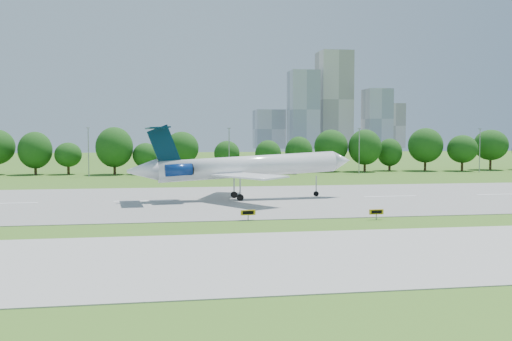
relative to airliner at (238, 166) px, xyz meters
name	(u,v)px	position (x,y,z in m)	size (l,w,h in m)	color
ground	(472,218)	(25.46, -24.82, -5.30)	(600.00, 600.00, 0.00)	#325A17
runway	(390,197)	(25.46, 0.18, -5.26)	(400.00, 45.00, 0.08)	gray
tree_line	(296,150)	(25.46, 67.18, 0.88)	(288.40, 8.40, 10.40)	#382314
light_poles	(295,150)	(22.96, 57.18, 1.03)	(175.90, 0.25, 12.19)	gray
skyline	(330,112)	(125.62, 365.79, 25.16)	(127.00, 52.00, 80.00)	#B2B2B7
airliner	(238,166)	(0.00, 0.00, 0.00)	(36.35, 26.33, 11.72)	white
taxi_sign_left	(248,213)	(-1.72, -22.11, -4.38)	(1.79, 0.35, 1.25)	gray
taxi_sign_centre	(376,212)	(13.57, -23.95, -4.39)	(1.77, 0.27, 1.24)	gray
service_vehicle_a	(242,174)	(8.11, 51.89, -4.74)	(1.18, 3.40, 1.12)	silver
service_vehicle_b	(290,172)	(21.66, 57.44, -4.64)	(1.56, 3.89, 1.32)	silver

